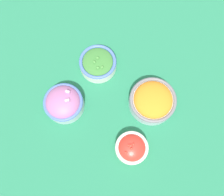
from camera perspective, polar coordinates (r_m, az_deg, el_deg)
name	(u,v)px	position (r m, az deg, el deg)	size (l,w,h in m)	color
ground_plane	(112,100)	(0.90, 0.00, -0.52)	(3.00, 3.00, 0.00)	#23704C
bowl_red_onion	(64,103)	(0.87, -10.99, -1.11)	(0.14, 0.14, 0.09)	#B2C1CC
bowl_broccoli	(98,63)	(0.92, -3.24, 7.95)	(0.13, 0.13, 0.07)	silver
bowl_carrots	(153,101)	(0.87, 9.25, -0.59)	(0.16, 0.16, 0.07)	#B2C1CC
bowl_cherry_tomatoes	(132,148)	(0.84, 4.51, -11.29)	(0.11, 0.11, 0.07)	beige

